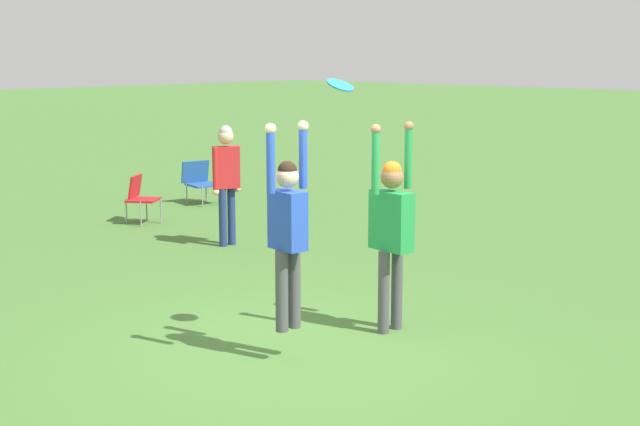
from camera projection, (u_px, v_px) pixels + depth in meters
ground_plane at (294, 350)px, 8.75m from camera, size 120.00×120.00×0.00m
person_jumping at (288, 223)px, 8.27m from camera, size 0.52×0.39×1.97m
person_defending at (391, 222)px, 9.16m from camera, size 0.63×0.50×2.19m
frisbee at (340, 85)px, 8.43m from camera, size 0.27×0.25×0.12m
camping_chair_0 at (140, 195)px, 15.19m from camera, size 0.68×0.75×0.81m
camping_chair_1 at (200, 180)px, 17.17m from camera, size 0.66×0.71×0.82m
person_spectator_near at (226, 173)px, 13.30m from camera, size 0.53×0.35×1.82m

